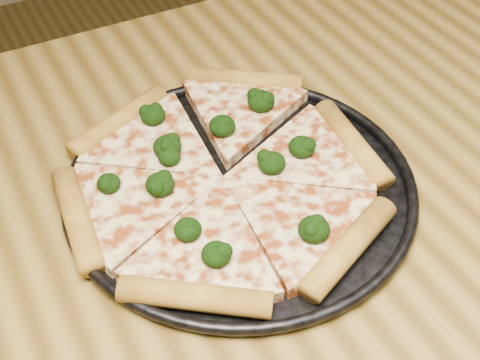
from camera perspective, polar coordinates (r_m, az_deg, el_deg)
name	(u,v)px	position (r m, az deg, el deg)	size (l,w,h in m)	color
dining_table	(212,355)	(0.65, -2.36, -14.44)	(1.20, 0.90, 0.75)	olive
pizza_pan	(240,186)	(0.65, 0.00, -0.53)	(0.34, 0.34, 0.02)	black
pizza	(224,176)	(0.65, -1.39, 0.35)	(0.32, 0.34, 0.02)	#E2C48A
broccoli_florets	(218,163)	(0.65, -1.85, 1.42)	(0.21, 0.24, 0.02)	black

